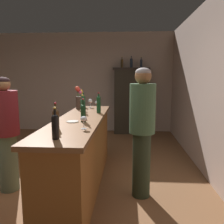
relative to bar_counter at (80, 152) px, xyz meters
name	(u,v)px	position (x,y,z in m)	size (l,w,h in m)	color
floor	(36,189)	(-0.61, -0.15, -0.50)	(9.31, 9.31, 0.00)	brown
wall_back	(84,83)	(-0.61, 3.49, 0.88)	(5.13, 0.12, 2.77)	#C4AA9A
bar_counter	(80,152)	(0.00, 0.00, 0.00)	(0.61, 2.65, 0.99)	#975C2B
display_cabinet	(131,100)	(0.75, 3.19, 0.43)	(0.98, 0.42, 1.79)	#2E291F
wine_bottle_rose	(83,112)	(0.10, -0.25, 0.62)	(0.06, 0.06, 0.30)	#17371D
wine_bottle_riesling	(56,118)	(-0.12, -0.67, 0.62)	(0.07, 0.07, 0.30)	#432B14
wine_bottle_syrah	(83,101)	(-0.17, 1.15, 0.62)	(0.07, 0.07, 0.28)	#22502D
wine_bottle_chardonnay	(55,125)	(0.00, -1.07, 0.62)	(0.07, 0.07, 0.30)	black
wine_bottle_pinot	(99,104)	(0.21, 0.47, 0.64)	(0.07, 0.07, 0.33)	#113C1D
wine_bottle_malbec	(83,105)	(-0.06, 0.50, 0.62)	(0.07, 0.07, 0.29)	#264D33
wine_glass_front	(97,103)	(0.12, 0.91, 0.60)	(0.07, 0.07, 0.14)	white
wine_glass_mid	(84,120)	(0.18, -0.64, 0.60)	(0.08, 0.08, 0.14)	white
wine_glass_rear	(90,101)	(-0.03, 1.10, 0.61)	(0.08, 0.08, 0.16)	white
wine_glass_spare	(83,111)	(0.05, -0.01, 0.59)	(0.06, 0.06, 0.14)	white
flower_arrangement	(79,98)	(-0.20, 0.89, 0.69)	(0.14, 0.14, 0.41)	#443128
cheese_plate	(72,122)	(-0.04, -0.27, 0.50)	(0.15, 0.15, 0.01)	white
display_bottle_left	(122,63)	(0.50, 3.19, 1.42)	(0.07, 0.07, 0.30)	#423012
display_bottle_midleft	(131,62)	(0.75, 3.19, 1.43)	(0.07, 0.07, 0.31)	#1C2635
display_bottle_center	(141,63)	(1.01, 3.19, 1.42)	(0.06, 0.06, 0.29)	#252E3C
patron_in_navy	(6,130)	(-0.97, -0.19, 0.35)	(0.35, 0.35, 1.56)	#4F6456
bartender	(142,127)	(0.85, -0.22, 0.43)	(0.33, 0.33, 1.68)	#2A3624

